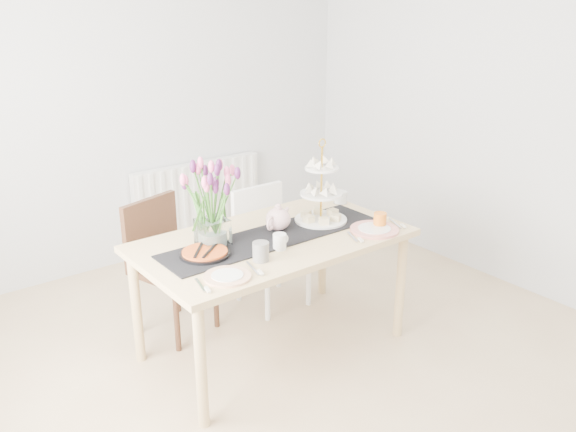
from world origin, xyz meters
TOP-DOWN VIEW (x-y plane):
  - room_shell at (0.00, 0.00)m, footprint 4.50×4.50m
  - radiator at (0.50, 2.19)m, footprint 1.20×0.08m
  - dining_table at (0.02, 0.44)m, footprint 1.60×0.90m
  - chair_brown at (-0.39, 1.08)m, footprint 0.54×0.54m
  - chair_white at (0.37, 0.99)m, footprint 0.42×0.42m
  - table_runner at (0.02, 0.44)m, footprint 1.40×0.35m
  - tulip_vase at (-0.32, 0.55)m, footprint 0.59×0.59m
  - cake_stand at (0.41, 0.46)m, footprint 0.33×0.33m
  - teapot at (0.11, 0.51)m, footprint 0.30×0.28m
  - cream_jug at (0.75, 0.65)m, footprint 0.09×0.09m
  - tart_tin at (-0.44, 0.44)m, footprint 0.28×0.28m
  - mug_grey at (-0.23, 0.21)m, footprint 0.12×0.12m
  - mug_white at (-0.05, 0.28)m, footprint 0.09×0.09m
  - mug_orange at (0.64, 0.17)m, footprint 0.11×0.11m
  - plate_left at (-0.49, 0.15)m, footprint 0.29×0.29m
  - plate_right at (0.57, 0.15)m, footprint 0.39×0.39m

SIDE VIEW (x-z plane):
  - radiator at x=0.50m, z-range 0.15..0.75m
  - chair_white at x=0.37m, z-range 0.07..0.90m
  - chair_brown at x=-0.39m, z-range 0.07..0.96m
  - dining_table at x=0.02m, z-range 0.30..1.05m
  - table_runner at x=0.02m, z-range 0.75..0.76m
  - plate_left at x=-0.49m, z-range 0.75..0.76m
  - plate_right at x=0.57m, z-range 0.75..0.77m
  - tart_tin at x=-0.44m, z-range 0.75..0.78m
  - cream_jug at x=0.75m, z-range 0.75..0.84m
  - mug_white at x=-0.05m, z-range 0.75..0.84m
  - mug_orange at x=0.64m, z-range 0.75..0.84m
  - mug_grey at x=-0.23m, z-range 0.75..0.86m
  - teapot at x=0.11m, z-range 0.75..0.91m
  - cake_stand at x=0.41m, z-range 0.65..1.13m
  - tulip_vase at x=-0.32m, z-range 0.82..1.32m
  - room_shell at x=0.00m, z-range -0.95..3.55m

